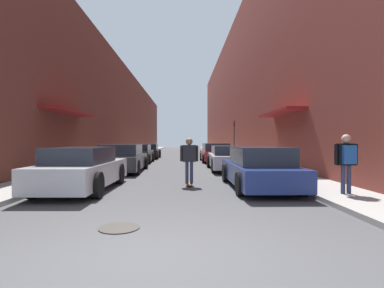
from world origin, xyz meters
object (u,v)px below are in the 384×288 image
(parked_car_left_0, at_px, (82,169))
(pedestrian, at_px, (347,157))
(manhole_cover, at_px, (119,228))
(parked_car_left_1, at_px, (122,158))
(parked_car_right_2, at_px, (215,153))
(parked_car_left_2, at_px, (138,154))
(traffic_light, at_px, (234,134))
(skateboarder, at_px, (189,157))
(parked_car_right_0, at_px, (259,168))
(parked_car_right_1, at_px, (228,158))
(parked_car_left_3, at_px, (148,151))

(parked_car_left_0, distance_m, pedestrian, 7.50)
(parked_car_left_0, relative_size, manhole_cover, 6.36)
(parked_car_left_1, relative_size, parked_car_right_2, 0.99)
(parked_car_left_0, height_order, pedestrian, pedestrian)
(parked_car_left_2, bearing_deg, traffic_light, 45.92)
(parked_car_left_0, height_order, skateboarder, skateboarder)
(parked_car_right_0, relative_size, traffic_light, 1.40)
(parked_car_left_1, height_order, parked_car_left_2, parked_car_left_1)
(parked_car_left_1, relative_size, manhole_cover, 6.81)
(parked_car_right_0, bearing_deg, traffic_light, 82.78)
(parked_car_left_0, xyz_separation_m, manhole_cover, (1.97, -3.99, -0.63))
(parked_car_left_0, bearing_deg, manhole_cover, -63.69)
(skateboarder, xyz_separation_m, manhole_cover, (-1.29, -4.85, -0.97))
(parked_car_right_1, height_order, traffic_light, traffic_light)
(parked_car_left_1, bearing_deg, parked_car_right_2, 51.87)
(parked_car_left_2, height_order, pedestrian, pedestrian)
(parked_car_right_2, bearing_deg, manhole_cover, -101.71)
(skateboarder, bearing_deg, parked_car_left_3, 101.67)
(skateboarder, bearing_deg, parked_car_left_1, 124.38)
(parked_car_left_0, bearing_deg, parked_car_left_3, 89.93)
(parked_car_left_0, relative_size, parked_car_left_2, 1.09)
(parked_car_left_1, relative_size, traffic_light, 1.45)
(parked_car_right_0, height_order, parked_car_right_2, parked_car_right_2)
(parked_car_right_0, distance_m, manhole_cover, 5.57)
(parked_car_right_2, distance_m, pedestrian, 13.83)
(parked_car_right_1, bearing_deg, traffic_light, 79.08)
(parked_car_left_2, height_order, skateboarder, skateboarder)
(parked_car_left_2, xyz_separation_m, parked_car_right_0, (5.55, -11.13, 0.01))
(parked_car_left_3, relative_size, traffic_light, 1.34)
(parked_car_left_0, relative_size, parked_car_left_3, 1.01)
(skateboarder, relative_size, manhole_cover, 2.29)
(parked_car_left_0, relative_size, parked_car_right_0, 0.97)
(traffic_light, height_order, pedestrian, traffic_light)
(parked_car_left_2, height_order, traffic_light, traffic_light)
(parked_car_right_2, relative_size, manhole_cover, 6.85)
(manhole_cover, bearing_deg, parked_car_right_2, 78.29)
(traffic_light, bearing_deg, parked_car_left_0, -111.96)
(parked_car_right_0, relative_size, manhole_cover, 6.57)
(parked_car_left_2, bearing_deg, skateboarder, -72.52)
(parked_car_left_0, distance_m, manhole_cover, 4.49)
(parked_car_right_0, bearing_deg, parked_car_left_1, 136.00)
(traffic_light, bearing_deg, manhole_cover, -104.14)
(traffic_light, bearing_deg, parked_car_left_3, -158.44)
(parked_car_left_2, relative_size, parked_car_right_2, 0.85)
(parked_car_right_1, relative_size, skateboarder, 2.91)
(parked_car_left_0, xyz_separation_m, parked_car_left_3, (0.02, 16.57, -0.03))
(parked_car_left_0, distance_m, traffic_light, 21.29)
(parked_car_left_1, relative_size, skateboarder, 2.98)
(parked_car_left_0, bearing_deg, parked_car_right_0, 3.10)
(parked_car_left_3, relative_size, parked_car_right_0, 0.96)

